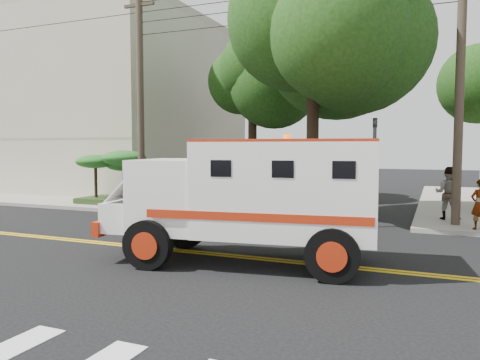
% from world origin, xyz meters
% --- Properties ---
extents(ground, '(100.00, 100.00, 0.00)m').
position_xyz_m(ground, '(0.00, 0.00, 0.00)').
color(ground, black).
rests_on(ground, ground).
extents(sidewalk_nw, '(17.00, 17.00, 0.15)m').
position_xyz_m(sidewalk_nw, '(-13.50, 13.50, 0.07)').
color(sidewalk_nw, gray).
rests_on(sidewalk_nw, ground).
extents(building_left, '(16.00, 14.00, 10.00)m').
position_xyz_m(building_left, '(-15.50, 15.00, 5.15)').
color(building_left, '#B1A991').
rests_on(building_left, sidewalk_nw).
extents(utility_pole_left, '(0.28, 0.28, 9.00)m').
position_xyz_m(utility_pole_left, '(-5.60, 6.00, 4.50)').
color(utility_pole_left, '#382D23').
rests_on(utility_pole_left, ground).
extents(utility_pole_right, '(0.28, 0.28, 9.00)m').
position_xyz_m(utility_pole_right, '(6.30, 6.20, 4.50)').
color(utility_pole_right, '#382D23').
rests_on(utility_pole_right, ground).
extents(tree_main, '(6.08, 5.70, 9.85)m').
position_xyz_m(tree_main, '(1.94, 6.21, 7.20)').
color(tree_main, black).
rests_on(tree_main, ground).
extents(tree_left, '(4.48, 4.20, 7.70)m').
position_xyz_m(tree_left, '(-2.68, 11.79, 5.73)').
color(tree_left, black).
rests_on(tree_left, ground).
extents(traffic_signal, '(0.15, 0.18, 3.60)m').
position_xyz_m(traffic_signal, '(3.80, 5.60, 2.23)').
color(traffic_signal, '#3F3F42').
rests_on(traffic_signal, ground).
extents(accessibility_sign, '(0.45, 0.10, 2.02)m').
position_xyz_m(accessibility_sign, '(-6.20, 6.17, 1.37)').
color(accessibility_sign, '#3F3F42').
rests_on(accessibility_sign, ground).
extents(palm_planter, '(3.52, 2.63, 2.36)m').
position_xyz_m(palm_planter, '(-7.44, 6.62, 1.65)').
color(palm_planter, '#1E3314').
rests_on(palm_planter, sidewalk_nw).
extents(armored_truck, '(6.42, 3.18, 2.81)m').
position_xyz_m(armored_truck, '(1.85, -0.46, 1.60)').
color(armored_truck, white).
rests_on(armored_truck, ground).
extents(pedestrian_a, '(0.67, 0.60, 1.54)m').
position_xyz_m(pedestrian_a, '(6.92, 5.50, 0.92)').
color(pedestrian_a, gray).
rests_on(pedestrian_a, sidewalk_ne).
extents(pedestrian_b, '(1.03, 0.89, 1.83)m').
position_xyz_m(pedestrian_b, '(6.09, 7.28, 1.06)').
color(pedestrian_b, gray).
rests_on(pedestrian_b, sidewalk_ne).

